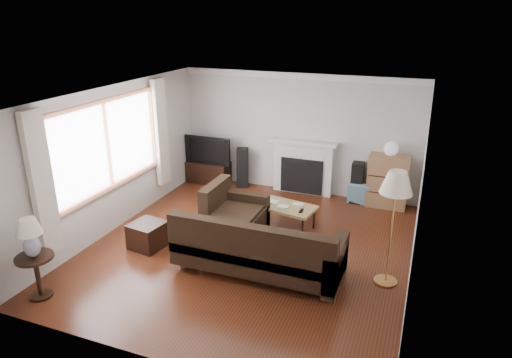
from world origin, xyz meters
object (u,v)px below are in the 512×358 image
at_px(bookshelf, 388,182).
at_px(coffee_table, 284,216).
at_px(floor_lamp, 391,229).
at_px(tv_stand, 209,172).
at_px(sectional_sofa, 259,246).
at_px(side_table, 38,276).

distance_m(bookshelf, coffee_table, 2.28).
bearing_deg(floor_lamp, tv_stand, 146.87).
xyz_separation_m(tv_stand, bookshelf, (3.89, 0.03, 0.29)).
bearing_deg(tv_stand, floor_lamp, -33.13).
distance_m(sectional_sofa, side_table, 3.04).
xyz_separation_m(sectional_sofa, floor_lamp, (1.80, 0.38, 0.41)).
distance_m(bookshelf, sectional_sofa, 3.49).
bearing_deg(sectional_sofa, side_table, -146.94).
xyz_separation_m(sectional_sofa, coffee_table, (-0.10, 1.55, -0.22)).
distance_m(coffee_table, side_table, 4.04).
height_order(sectional_sofa, side_table, sectional_sofa).
distance_m(coffee_table, floor_lamp, 2.32).
height_order(coffee_table, side_table, side_table).
relative_size(sectional_sofa, floor_lamp, 1.58).
bearing_deg(tv_stand, coffee_table, -34.32).
distance_m(sectional_sofa, floor_lamp, 1.89).
relative_size(tv_stand, floor_lamp, 0.57).
xyz_separation_m(bookshelf, floor_lamp, (0.30, -2.76, 0.32)).
bearing_deg(tv_stand, sectional_sofa, -52.57).
bearing_deg(side_table, tv_stand, 88.11).
xyz_separation_m(bookshelf, side_table, (-4.04, -4.80, -0.22)).
distance_m(tv_stand, side_table, 4.77).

